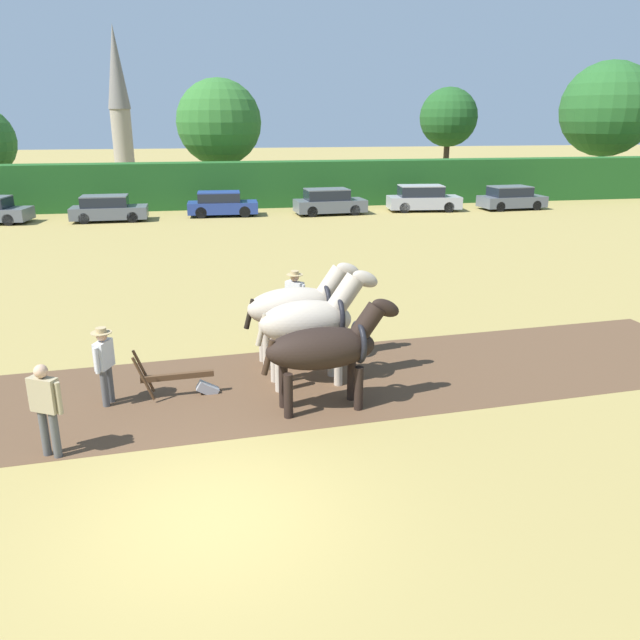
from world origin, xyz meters
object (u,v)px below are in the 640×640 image
Objects in this scene: farmer_at_plow at (104,361)px; parked_car_far_right at (511,198)px; draft_horse_trail_left at (298,306)px; plow at (184,381)px; tree_center at (219,122)px; farmer_onlooker_left at (46,404)px; draft_horse_lead_left at (327,348)px; parked_car_right at (423,199)px; farmer_beside_team at (295,297)px; parked_car_center_left at (108,209)px; parked_car_center at (222,204)px; parked_car_center_right at (329,202)px; tree_center_right at (449,118)px; church_spire at (119,98)px; tree_right at (608,109)px; draft_horse_lead_right at (311,321)px.

farmer_at_plow is 32.86m from parked_car_far_right.
draft_horse_trail_left is 3.17m from plow.
tree_center is 32.33m from draft_horse_trail_left.
draft_horse_lead_left is at bearing -49.68° from farmer_onlooker_left.
farmer_onlooker_left reaches higher than parked_car_right.
farmer_beside_team is (0.24, 2.05, -0.36)m from draft_horse_trail_left.
parked_car_center_left is 1.00× the size of parked_car_center.
parked_car_center_right is (12.70, 0.20, 0.04)m from parked_car_center_left.
draft_horse_trail_left is 0.61× the size of parked_car_right.
tree_center_right is 41.51m from farmer_at_plow.
farmer_onlooker_left is at bearing -173.92° from farmer_beside_team.
parked_car_center_left is at bearing -172.30° from parked_car_right.
parked_car_right reaches higher than parked_car_far_right.
farmer_at_plow is (-1.51, -0.11, 0.62)m from plow.
draft_horse_trail_left is 2.10m from farmer_beside_team.
parked_car_center_left is at bearing -86.15° from church_spire.
tree_center_right is at bearing 23.33° from parked_car_center_left.
tree_center_right is 2.77× the size of draft_horse_trail_left.
parked_car_center_left is at bearing -126.89° from tree_center.
parked_car_center_right is (5.38, 21.26, -0.28)m from farmer_beside_team.
tree_center_right is 40.34m from draft_horse_lead_left.
tree_right is 44.95m from church_spire.
tree_center_right is 4.54× the size of farmer_beside_team.
draft_horse_lead_left reaches higher than parked_car_center.
parked_car_right reaches higher than parked_car_center_left.
tree_right reaches higher than draft_horse_lead_right.
parked_car_far_right reaches higher than parked_car_center_left.
parked_car_center is at bearing -92.78° from tree_center.
tree_center is 36.12m from farmer_onlooker_left.
tree_right is at bearing 66.85° from farmer_at_plow.
tree_right is at bearing -28.45° from church_spire.
draft_horse_lead_left is 0.68× the size of parked_car_far_right.
parked_car_far_right is at bearing 49.78° from draft_horse_trail_left.
plow is at bearing -154.91° from draft_horse_trail_left.
parked_car_center is at bearing 174.81° from parked_car_far_right.
plow is (6.57, -56.06, -7.13)m from church_spire.
parked_car_right is (-5.52, -10.19, -4.82)m from tree_center_right.
church_spire is 3.42× the size of parked_car_far_right.
farmer_onlooker_left is at bearing -97.19° from tree_center.
tree_center is 4.76× the size of farmer_beside_team.
tree_center_right reaches higher than draft_horse_lead_left.
farmer_onlooker_left is (-22.00, -37.27, -4.60)m from tree_center_right.
tree_center_right reaches higher than parked_car_center.
draft_horse_trail_left is (-0.08, 1.27, -0.04)m from draft_horse_lead_right.
tree_center_right is at bearing 59.68° from draft_horse_trail_left.
draft_horse_lead_left reaches higher than parked_car_center_left.
tree_center_right is 4.66× the size of farmer_onlooker_left.
tree_center_right is 21.04m from parked_car_center.
parked_car_right is (11.50, 26.13, -0.51)m from draft_horse_lead_left.
parked_car_center_right is at bearing 90.13° from farmer_at_plow.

